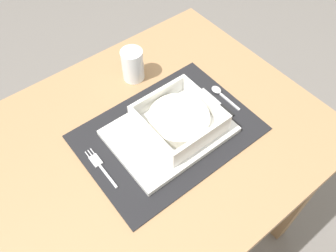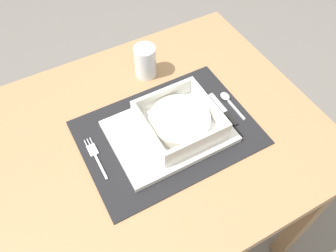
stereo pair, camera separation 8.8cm
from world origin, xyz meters
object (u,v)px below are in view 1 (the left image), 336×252
at_px(drinking_glass, 133,66).
at_px(fork, 99,165).
at_px(porridge_bowl, 179,120).
at_px(butter_knife, 219,104).
at_px(dining_table, 156,156).
at_px(spoon, 219,92).

bearing_deg(drinking_glass, fork, -140.48).
xyz_separation_m(porridge_bowl, butter_knife, (0.14, -0.01, -0.03)).
height_order(dining_table, fork, fork).
bearing_deg(fork, drinking_glass, 37.02).
height_order(porridge_bowl, fork, porridge_bowl).
bearing_deg(drinking_glass, butter_knife, -63.08).
bearing_deg(porridge_bowl, butter_knife, -2.48).
relative_size(dining_table, spoon, 8.03).
distance_m(dining_table, drinking_glass, 0.27).
xyz_separation_m(porridge_bowl, spoon, (0.17, 0.03, -0.03)).
distance_m(dining_table, spoon, 0.26).
distance_m(fork, butter_knife, 0.37).
bearing_deg(dining_table, spoon, -0.56).
bearing_deg(fork, butter_knife, -8.62).
height_order(spoon, drinking_glass, drinking_glass).
bearing_deg(spoon, porridge_bowl, -172.18).
xyz_separation_m(dining_table, butter_knife, (0.20, -0.03, 0.12)).
distance_m(fork, drinking_glass, 0.32).
distance_m(dining_table, porridge_bowl, 0.16).
height_order(porridge_bowl, butter_knife, porridge_bowl).
height_order(porridge_bowl, drinking_glass, drinking_glass).
bearing_deg(butter_knife, drinking_glass, 121.12).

